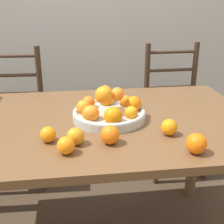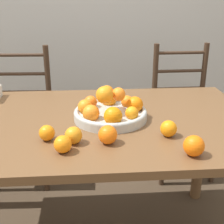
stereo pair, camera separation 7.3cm
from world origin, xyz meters
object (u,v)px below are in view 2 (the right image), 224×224
at_px(orange_loose_0, 74,135).
at_px(orange_loose_3, 169,129).
at_px(chair_right, 182,112).
at_px(chair_left, 21,117).
at_px(orange_loose_4, 108,135).
at_px(orange_loose_2, 63,144).
at_px(orange_loose_5, 47,133).
at_px(fruit_bowl, 110,110).
at_px(orange_loose_1, 194,146).

xyz_separation_m(orange_loose_0, orange_loose_3, (0.39, 0.04, -0.00)).
bearing_deg(chair_right, chair_left, 178.83).
relative_size(orange_loose_0, orange_loose_4, 0.92).
relative_size(orange_loose_2, orange_loose_5, 1.04).
distance_m(fruit_bowl, orange_loose_0, 0.29).
bearing_deg(orange_loose_2, fruit_bowl, 57.31).
relative_size(orange_loose_1, orange_loose_4, 1.03).
relative_size(fruit_bowl, orange_loose_3, 4.95).
relative_size(orange_loose_0, orange_loose_1, 0.89).
xyz_separation_m(orange_loose_0, orange_loose_5, (-0.11, 0.04, -0.00)).
xyz_separation_m(orange_loose_0, orange_loose_4, (0.14, -0.01, 0.00)).
bearing_deg(chair_left, orange_loose_4, -58.32).
height_order(orange_loose_5, chair_left, chair_left).
relative_size(fruit_bowl, orange_loose_4, 4.50).
relative_size(orange_loose_1, orange_loose_3, 1.13).
height_order(orange_loose_5, chair_right, chair_right).
xyz_separation_m(orange_loose_1, chair_right, (0.32, 1.14, -0.33)).
xyz_separation_m(orange_loose_0, orange_loose_2, (-0.04, -0.07, -0.00)).
xyz_separation_m(orange_loose_1, orange_loose_4, (-0.31, 0.12, -0.00)).
relative_size(orange_loose_0, orange_loose_2, 1.04).
distance_m(orange_loose_2, orange_loose_4, 0.18).
height_order(orange_loose_0, orange_loose_1, orange_loose_1).
xyz_separation_m(fruit_bowl, chair_left, (-0.59, 0.77, -0.33)).
relative_size(chair_left, chair_right, 1.00).
bearing_deg(orange_loose_4, orange_loose_0, 175.53).
bearing_deg(orange_loose_3, orange_loose_4, -169.76).
bearing_deg(orange_loose_1, orange_loose_0, 163.65).
bearing_deg(fruit_bowl, orange_loose_4, -96.08).
height_order(orange_loose_4, orange_loose_5, orange_loose_4).
xyz_separation_m(orange_loose_0, chair_right, (0.76, 1.01, -0.32)).
distance_m(orange_loose_0, orange_loose_2, 0.08).
height_order(fruit_bowl, orange_loose_3, fruit_bowl).
height_order(fruit_bowl, chair_right, chair_right).
height_order(orange_loose_3, chair_left, chair_left).
distance_m(orange_loose_3, chair_left, 1.32).
bearing_deg(chair_left, orange_loose_5, -68.98).
bearing_deg(orange_loose_4, orange_loose_2, -160.70).
bearing_deg(chair_left, chair_right, 2.61).
distance_m(fruit_bowl, orange_loose_4, 0.25).
distance_m(orange_loose_3, orange_loose_4, 0.26).
distance_m(orange_loose_4, chair_left, 1.21).
xyz_separation_m(orange_loose_2, chair_right, (0.80, 1.08, -0.32)).
distance_m(orange_loose_1, chair_right, 1.23).
distance_m(chair_left, chair_right, 1.19).
relative_size(fruit_bowl, orange_loose_1, 4.37).
distance_m(orange_loose_1, orange_loose_4, 0.33).
xyz_separation_m(orange_loose_2, chair_left, (-0.40, 1.08, -0.32)).
distance_m(orange_loose_2, chair_right, 1.38).
height_order(orange_loose_2, orange_loose_5, orange_loose_2).
bearing_deg(fruit_bowl, orange_loose_3, -41.57).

